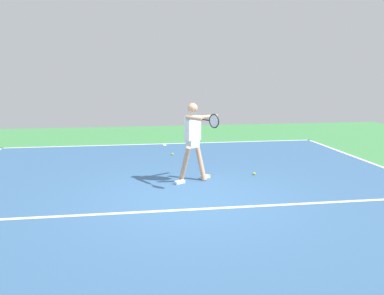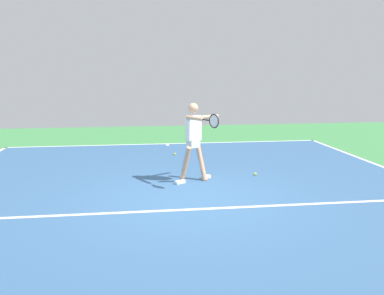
% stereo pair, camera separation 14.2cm
% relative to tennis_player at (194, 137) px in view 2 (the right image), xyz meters
% --- Properties ---
extents(ground_plane, '(22.12, 22.12, 0.00)m').
position_rel_tennis_player_xyz_m(ground_plane, '(0.26, 1.31, -1.02)').
color(ground_plane, '#428E4C').
extents(court_surface, '(10.79, 12.60, 0.00)m').
position_rel_tennis_player_xyz_m(court_surface, '(0.26, 1.31, -1.02)').
color(court_surface, '#38608E').
rests_on(court_surface, ground_plane).
extents(court_line_baseline_near, '(10.79, 0.10, 0.01)m').
position_rel_tennis_player_xyz_m(court_line_baseline_near, '(0.26, -4.94, -1.02)').
color(court_line_baseline_near, white).
rests_on(court_line_baseline_near, ground_plane).
extents(court_line_service, '(8.09, 0.10, 0.01)m').
position_rel_tennis_player_xyz_m(court_line_service, '(0.26, 1.88, -1.02)').
color(court_line_service, white).
rests_on(court_line_service, ground_plane).
extents(court_line_centre_mark, '(0.10, 0.30, 0.01)m').
position_rel_tennis_player_xyz_m(court_line_centre_mark, '(0.26, -4.74, -1.02)').
color(court_line_centre_mark, white).
rests_on(court_line_centre_mark, ground_plane).
extents(tennis_player, '(1.09, 1.39, 1.79)m').
position_rel_tennis_player_xyz_m(tennis_player, '(0.00, 0.00, 0.00)').
color(tennis_player, tan).
rests_on(tennis_player, ground_plane).
extents(tennis_ball_by_sideline, '(0.07, 0.07, 0.07)m').
position_rel_tennis_player_xyz_m(tennis_ball_by_sideline, '(0.18, -2.98, -0.99)').
color(tennis_ball_by_sideline, '#C6E53D').
rests_on(tennis_ball_by_sideline, ground_plane).
extents(tennis_ball_near_player, '(0.07, 0.07, 0.07)m').
position_rel_tennis_player_xyz_m(tennis_ball_near_player, '(-1.52, -0.32, -0.99)').
color(tennis_ball_near_player, '#CCE033').
rests_on(tennis_ball_near_player, ground_plane).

